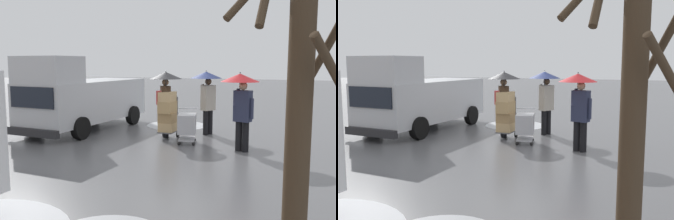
% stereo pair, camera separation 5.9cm
% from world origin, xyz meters
% --- Properties ---
extents(ground_plane, '(90.00, 90.00, 0.00)m').
position_xyz_m(ground_plane, '(0.00, 0.00, 0.00)').
color(ground_plane, '#5B5B5E').
extents(slush_patch_near_cluster, '(2.31, 2.31, 0.01)m').
position_xyz_m(slush_patch_near_cluster, '(0.85, -2.50, 0.00)').
color(slush_patch_near_cluster, silver).
rests_on(slush_patch_near_cluster, ground).
extents(cargo_van_parked_right, '(2.29, 5.38, 2.60)m').
position_xyz_m(cargo_van_parked_right, '(3.55, -0.20, 1.18)').
color(cargo_van_parked_right, '#B7BABF').
rests_on(cargo_van_parked_right, ground).
extents(shopping_cart_vendor, '(0.76, 0.94, 1.02)m').
position_xyz_m(shopping_cart_vendor, '(-0.65, 0.36, 0.57)').
color(shopping_cart_vendor, '#B2B2B7').
rests_on(shopping_cart_vendor, ground).
extents(hand_dolly_boxes, '(0.53, 0.72, 1.49)m').
position_xyz_m(hand_dolly_boxes, '(0.18, -0.07, 0.84)').
color(hand_dolly_boxes, '#515156').
rests_on(hand_dolly_boxes, ground).
extents(pedestrian_pink_side, '(1.04, 1.04, 2.15)m').
position_xyz_m(pedestrian_pink_side, '(0.31, -0.22, 1.57)').
color(pedestrian_pink_side, black).
rests_on(pedestrian_pink_side, ground).
extents(pedestrian_black_side, '(1.04, 1.04, 2.15)m').
position_xyz_m(pedestrian_black_side, '(-0.77, -1.18, 1.58)').
color(pedestrian_black_side, black).
rests_on(pedestrian_black_side, ground).
extents(pedestrian_white_side, '(1.04, 1.04, 2.15)m').
position_xyz_m(pedestrian_white_side, '(-2.32, 0.70, 1.58)').
color(pedestrian_white_side, black).
rests_on(pedestrian_white_side, ground).
extents(bare_tree_near, '(1.25, 1.22, 3.81)m').
position_xyz_m(bare_tree_near, '(-4.20, 6.88, 1.85)').
color(bare_tree_near, '#423323').
rests_on(bare_tree_near, ground).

